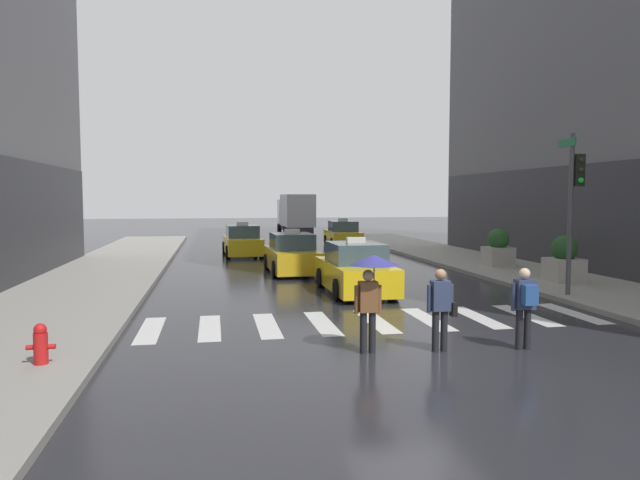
{
  "coord_description": "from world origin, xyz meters",
  "views": [
    {
      "loc": [
        -3.93,
        -10.7,
        3.04
      ],
      "look_at": [
        -0.49,
        8.0,
        1.67
      ],
      "focal_mm": 32.53,
      "sensor_mm": 36.0,
      "label": 1
    }
  ],
  "objects_px": {
    "pedestrian_with_handbag": "(441,305)",
    "fire_hydrant": "(41,344)",
    "traffic_light_pole": "(574,191)",
    "taxi_fourth": "(343,235)",
    "planter_mid_block": "(498,249)",
    "taxi_lead": "(355,270)",
    "planter_near_corner": "(564,261)",
    "taxi_second": "(292,255)",
    "taxi_third": "(242,242)",
    "box_truck": "(296,213)",
    "pedestrian_with_backpack": "(525,302)",
    "pedestrian_with_umbrella": "(372,277)"
  },
  "relations": [
    {
      "from": "traffic_light_pole",
      "to": "pedestrian_with_handbag",
      "type": "bearing_deg",
      "value": -141.48
    },
    {
      "from": "planter_mid_block",
      "to": "box_truck",
      "type": "bearing_deg",
      "value": 103.41
    },
    {
      "from": "pedestrian_with_handbag",
      "to": "planter_near_corner",
      "type": "xyz_separation_m",
      "value": [
        7.64,
        7.54,
        -0.06
      ]
    },
    {
      "from": "taxi_third",
      "to": "taxi_fourth",
      "type": "distance_m",
      "value": 8.0
    },
    {
      "from": "box_truck",
      "to": "pedestrian_with_backpack",
      "type": "distance_m",
      "value": 35.79
    },
    {
      "from": "taxi_third",
      "to": "pedestrian_with_backpack",
      "type": "distance_m",
      "value": 20.97
    },
    {
      "from": "traffic_light_pole",
      "to": "planter_mid_block",
      "type": "xyz_separation_m",
      "value": [
        1.5,
        7.45,
        -2.38
      ]
    },
    {
      "from": "pedestrian_with_handbag",
      "to": "fire_hydrant",
      "type": "distance_m",
      "value": 7.42
    },
    {
      "from": "taxi_lead",
      "to": "planter_near_corner",
      "type": "bearing_deg",
      "value": 1.72
    },
    {
      "from": "taxi_third",
      "to": "taxi_fourth",
      "type": "xyz_separation_m",
      "value": [
        6.52,
        4.63,
        0.0
      ]
    },
    {
      "from": "taxi_third",
      "to": "box_truck",
      "type": "bearing_deg",
      "value": 71.85
    },
    {
      "from": "box_truck",
      "to": "pedestrian_with_umbrella",
      "type": "height_order",
      "value": "box_truck"
    },
    {
      "from": "taxi_second",
      "to": "pedestrian_with_backpack",
      "type": "relative_size",
      "value": 2.78
    },
    {
      "from": "pedestrian_with_umbrella",
      "to": "planter_mid_block",
      "type": "distance_m",
      "value": 15.2
    },
    {
      "from": "taxi_second",
      "to": "taxi_fourth",
      "type": "bearing_deg",
      "value": 68.24
    },
    {
      "from": "pedestrian_with_umbrella",
      "to": "planter_mid_block",
      "type": "bearing_deg",
      "value": 53.52
    },
    {
      "from": "pedestrian_with_backpack",
      "to": "planter_near_corner",
      "type": "distance_m",
      "value": 9.73
    },
    {
      "from": "taxi_second",
      "to": "fire_hydrant",
      "type": "xyz_separation_m",
      "value": [
        -6.12,
        -12.74,
        -0.22
      ]
    },
    {
      "from": "taxi_third",
      "to": "pedestrian_with_umbrella",
      "type": "xyz_separation_m",
      "value": [
        1.54,
        -20.14,
        0.79
      ]
    },
    {
      "from": "pedestrian_with_handbag",
      "to": "taxi_second",
      "type": "bearing_deg",
      "value": 95.78
    },
    {
      "from": "taxi_second",
      "to": "planter_mid_block",
      "type": "relative_size",
      "value": 2.86
    },
    {
      "from": "planter_near_corner",
      "to": "taxi_second",
      "type": "bearing_deg",
      "value": 150.08
    },
    {
      "from": "pedestrian_with_backpack",
      "to": "fire_hydrant",
      "type": "height_order",
      "value": "pedestrian_with_backpack"
    },
    {
      "from": "traffic_light_pole",
      "to": "planter_mid_block",
      "type": "relative_size",
      "value": 3.0
    },
    {
      "from": "planter_mid_block",
      "to": "taxi_lead",
      "type": "bearing_deg",
      "value": -146.44
    },
    {
      "from": "taxi_fourth",
      "to": "fire_hydrant",
      "type": "bearing_deg",
      "value": -113.78
    },
    {
      "from": "taxi_lead",
      "to": "pedestrian_with_handbag",
      "type": "relative_size",
      "value": 2.76
    },
    {
      "from": "taxi_fourth",
      "to": "pedestrian_with_umbrella",
      "type": "distance_m",
      "value": 25.27
    },
    {
      "from": "taxi_second",
      "to": "box_truck",
      "type": "height_order",
      "value": "box_truck"
    },
    {
      "from": "taxi_second",
      "to": "pedestrian_with_umbrella",
      "type": "xyz_separation_m",
      "value": [
        -0.1,
        -12.53,
        0.79
      ]
    },
    {
      "from": "taxi_third",
      "to": "pedestrian_with_umbrella",
      "type": "relative_size",
      "value": 2.38
    },
    {
      "from": "planter_near_corner",
      "to": "pedestrian_with_backpack",
      "type": "bearing_deg",
      "value": -127.54
    },
    {
      "from": "pedestrian_with_backpack",
      "to": "pedestrian_with_handbag",
      "type": "xyz_separation_m",
      "value": [
        -1.71,
        0.18,
        -0.04
      ]
    },
    {
      "from": "traffic_light_pole",
      "to": "planter_mid_block",
      "type": "bearing_deg",
      "value": 78.61
    },
    {
      "from": "box_truck",
      "to": "pedestrian_with_backpack",
      "type": "xyz_separation_m",
      "value": [
        -0.4,
        -35.78,
        -0.88
      ]
    },
    {
      "from": "box_truck",
      "to": "pedestrian_with_handbag",
      "type": "distance_m",
      "value": 35.67
    },
    {
      "from": "taxi_lead",
      "to": "taxi_second",
      "type": "xyz_separation_m",
      "value": [
        -1.34,
        5.36,
        0.0
      ]
    },
    {
      "from": "box_truck",
      "to": "fire_hydrant",
      "type": "relative_size",
      "value": 10.49
    },
    {
      "from": "taxi_third",
      "to": "fire_hydrant",
      "type": "bearing_deg",
      "value": -102.43
    },
    {
      "from": "fire_hydrant",
      "to": "planter_near_corner",
      "type": "xyz_separation_m",
      "value": [
        15.04,
        7.61,
        0.37
      ]
    },
    {
      "from": "box_truck",
      "to": "planter_near_corner",
      "type": "bearing_deg",
      "value": -78.85
    },
    {
      "from": "taxi_lead",
      "to": "planter_mid_block",
      "type": "relative_size",
      "value": 2.84
    },
    {
      "from": "traffic_light_pole",
      "to": "taxi_fourth",
      "type": "xyz_separation_m",
      "value": [
        -2.55,
        20.01,
        -2.53
      ]
    },
    {
      "from": "fire_hydrant",
      "to": "planter_near_corner",
      "type": "relative_size",
      "value": 0.45
    },
    {
      "from": "taxi_second",
      "to": "taxi_third",
      "type": "bearing_deg",
      "value": 102.14
    },
    {
      "from": "traffic_light_pole",
      "to": "taxi_second",
      "type": "bearing_deg",
      "value": 133.7
    },
    {
      "from": "planter_near_corner",
      "to": "planter_mid_block",
      "type": "distance_m",
      "value": 4.81
    },
    {
      "from": "taxi_third",
      "to": "pedestrian_with_handbag",
      "type": "height_order",
      "value": "taxi_third"
    },
    {
      "from": "traffic_light_pole",
      "to": "planter_mid_block",
      "type": "height_order",
      "value": "traffic_light_pole"
    },
    {
      "from": "pedestrian_with_umbrella",
      "to": "pedestrian_with_backpack",
      "type": "bearing_deg",
      "value": -5.88
    }
  ]
}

